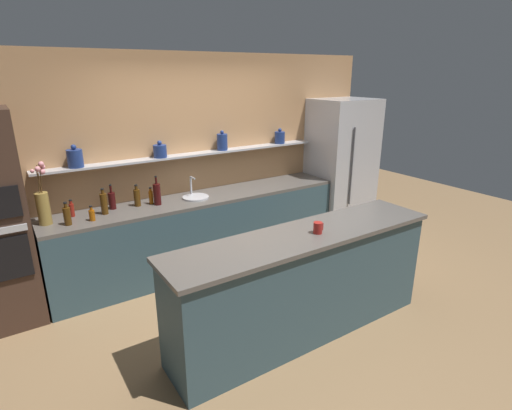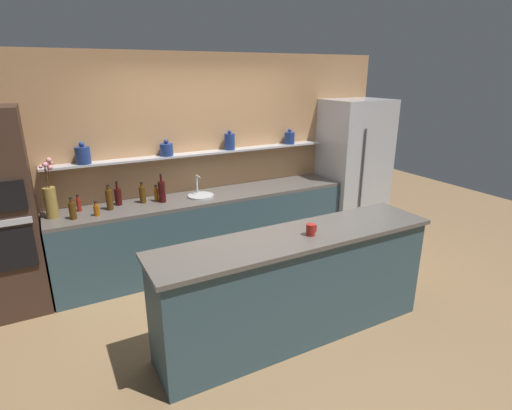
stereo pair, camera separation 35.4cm
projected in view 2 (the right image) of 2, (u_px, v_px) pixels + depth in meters
The scene contains 17 objects.
ground_plane at pixel (267, 306), 4.24m from camera, with size 12.00×12.00×0.00m, color olive.
back_wall_unit at pixel (206, 159), 5.16m from camera, with size 5.20×0.28×2.60m.
back_counter_unit at pixel (209, 230), 5.07m from camera, with size 3.66×0.62×0.92m.
island_counter at pixel (296, 286), 3.64m from camera, with size 2.65×0.61×1.02m.
refrigerator at pixel (353, 169), 5.89m from camera, with size 0.90×0.73×2.00m.
oven_tower at pixel (2, 215), 3.91m from camera, with size 0.60×0.64×2.08m.
flower_vase at pixel (51, 198), 4.11m from camera, with size 0.14×0.14×0.63m.
sink_fixture at pixel (200, 195), 4.88m from camera, with size 0.32×0.32×0.25m.
bottle_sauce_0 at pixel (79, 204), 4.35m from camera, with size 0.05×0.05×0.19m.
bottle_spirit_1 at pixel (72, 210), 4.11m from camera, with size 0.07×0.07×0.24m.
bottle_sauce_2 at pixel (156, 194), 4.69m from camera, with size 0.05×0.05×0.20m.
bottle_sauce_3 at pixel (96, 210), 4.22m from camera, with size 0.06×0.06×0.16m.
bottle_spirit_4 at pixel (109, 199), 4.38m from camera, with size 0.07×0.07×0.29m.
bottle_spirit_5 at pixel (143, 194), 4.62m from camera, with size 0.07×0.07×0.25m.
bottle_wine_6 at pixel (162, 191), 4.64m from camera, with size 0.08×0.08×0.34m.
bottle_wine_7 at pixel (118, 196), 4.55m from camera, with size 0.08×0.08×0.28m.
coffee_mug at pixel (311, 230), 3.46m from camera, with size 0.10×0.08×0.10m.
Camera 2 is at (-1.85, -3.19, 2.37)m, focal length 28.00 mm.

